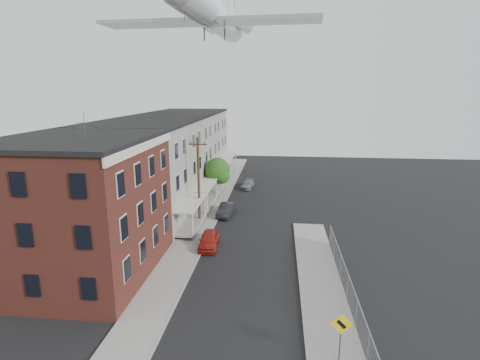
# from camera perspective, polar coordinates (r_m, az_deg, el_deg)

# --- Properties ---
(ground) EXTENTS (120.00, 120.00, 0.00)m
(ground) POSITION_cam_1_polar(r_m,az_deg,el_deg) (22.36, -1.28, -23.49)
(ground) COLOR black
(ground) RESTS_ON ground
(sidewalk_left) EXTENTS (3.00, 62.00, 0.12)m
(sidewalk_left) POSITION_cam_1_polar(r_m,az_deg,el_deg) (44.49, -4.41, -4.03)
(sidewalk_left) COLOR gray
(sidewalk_left) RESTS_ON ground
(sidewalk_right) EXTENTS (3.00, 26.00, 0.12)m
(sidewalk_right) POSITION_cam_1_polar(r_m,az_deg,el_deg) (27.41, 12.37, -16.08)
(sidewalk_right) COLOR gray
(sidewalk_right) RESTS_ON ground
(curb_left) EXTENTS (0.15, 62.00, 0.14)m
(curb_left) POSITION_cam_1_polar(r_m,az_deg,el_deg) (44.26, -2.55, -4.08)
(curb_left) COLOR gray
(curb_left) RESTS_ON ground
(curb_right) EXTENTS (0.15, 26.00, 0.14)m
(curb_right) POSITION_cam_1_polar(r_m,az_deg,el_deg) (27.28, 9.22, -16.06)
(curb_right) COLOR gray
(curb_right) RESTS_ON ground
(corner_building) EXTENTS (10.31, 12.30, 12.15)m
(corner_building) POSITION_cam_1_polar(r_m,az_deg,el_deg) (29.73, -23.13, -3.80)
(corner_building) COLOR #351610
(corner_building) RESTS_ON ground
(row_house_a) EXTENTS (11.98, 7.00, 10.30)m
(row_house_a) POSITION_cam_1_polar(r_m,az_deg,el_deg) (37.99, -16.24, 0.32)
(row_house_a) COLOR slate
(row_house_a) RESTS_ON ground
(row_house_b) EXTENTS (11.98, 7.00, 10.30)m
(row_house_b) POSITION_cam_1_polar(r_m,az_deg,el_deg) (44.40, -12.88, 2.38)
(row_house_b) COLOR #706758
(row_house_b) RESTS_ON ground
(row_house_c) EXTENTS (11.98, 7.00, 10.30)m
(row_house_c) POSITION_cam_1_polar(r_m,az_deg,el_deg) (50.96, -10.37, 3.91)
(row_house_c) COLOR slate
(row_house_c) RESTS_ON ground
(row_house_d) EXTENTS (11.98, 7.00, 10.30)m
(row_house_d) POSITION_cam_1_polar(r_m,az_deg,el_deg) (57.62, -8.43, 5.09)
(row_house_d) COLOR #706758
(row_house_d) RESTS_ON ground
(row_house_e) EXTENTS (11.98, 7.00, 10.30)m
(row_house_e) POSITION_cam_1_polar(r_m,az_deg,el_deg) (64.36, -6.89, 6.01)
(row_house_e) COLOR slate
(row_house_e) RESTS_ON ground
(chainlink_fence) EXTENTS (0.06, 18.06, 1.90)m
(chainlink_fence) POSITION_cam_1_polar(r_m,az_deg,el_deg) (26.32, 16.07, -15.32)
(chainlink_fence) COLOR gray
(chainlink_fence) RESTS_ON ground
(warning_sign) EXTENTS (1.10, 0.11, 2.80)m
(warning_sign) POSITION_cam_1_polar(r_m,az_deg,el_deg) (20.56, 15.13, -21.27)
(warning_sign) COLOR #515156
(warning_sign) RESTS_ON ground
(utility_pole) EXTENTS (1.80, 0.26, 9.00)m
(utility_pole) POSITION_cam_1_polar(r_m,az_deg,el_deg) (37.61, -6.32, -0.05)
(utility_pole) COLOR black
(utility_pole) RESTS_ON ground
(street_tree) EXTENTS (3.22, 3.20, 5.20)m
(street_tree) POSITION_cam_1_polar(r_m,az_deg,el_deg) (47.32, -3.36, 1.31)
(street_tree) COLOR black
(street_tree) RESTS_ON ground
(car_near) EXTENTS (1.89, 4.12, 1.37)m
(car_near) POSITION_cam_1_polar(r_m,az_deg,el_deg) (33.31, -4.76, -9.07)
(car_near) COLOR #9E1F14
(car_near) RESTS_ON ground
(car_mid) EXTENTS (1.78, 4.16, 1.33)m
(car_mid) POSITION_cam_1_polar(r_m,az_deg,el_deg) (41.24, -2.12, -4.54)
(car_mid) COLOR black
(car_mid) RESTS_ON ground
(car_far) EXTENTS (1.90, 3.84, 1.07)m
(car_far) POSITION_cam_1_polar(r_m,az_deg,el_deg) (52.53, 1.19, -0.70)
(car_far) COLOR slate
(car_far) RESTS_ON ground
(airplane) EXTENTS (25.24, 28.82, 8.34)m
(airplane) POSITION_cam_1_polar(r_m,az_deg,el_deg) (48.09, -4.08, 23.75)
(airplane) COLOR white
(airplane) RESTS_ON ground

